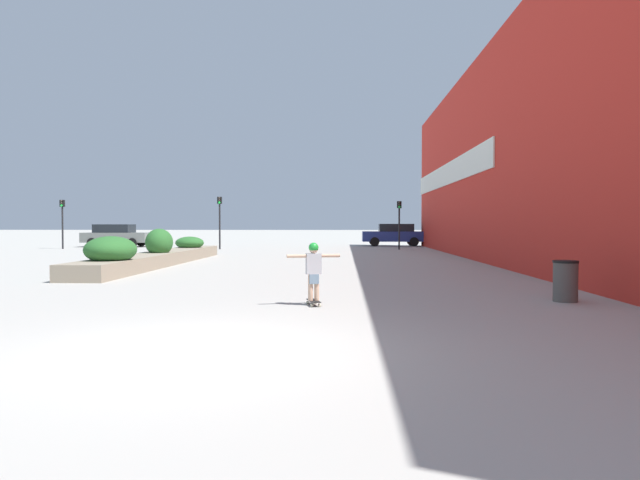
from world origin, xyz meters
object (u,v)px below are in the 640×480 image
Objects in this scene: trash_bin at (565,281)px; car_leftmost at (116,235)px; traffic_light_far_left at (62,215)px; car_center_left at (522,235)px; traffic_light_right at (399,216)px; traffic_light_left at (220,213)px; skateboarder at (314,265)px; skateboard at (314,302)px; car_center_right at (394,234)px.

car_leftmost reaches higher than trash_bin.
trash_bin is 0.27× the size of traffic_light_far_left.
traffic_light_right is (-9.99, -7.22, 1.37)m from car_center_left.
traffic_light_far_left is at bearing 133.28° from trash_bin.
skateboarder is at bearing -73.58° from traffic_light_left.
car_leftmost is at bearing 156.38° from traffic_light_left.
car_center_left is at bearing 51.44° from skateboard.
trash_bin is at bearing -178.31° from car_center_right.
traffic_light_far_left reaches higher than car_center_left.
trash_bin is at bearing -46.72° from traffic_light_far_left.
skateboard is at bearing 172.06° from car_center_right.
car_leftmost reaches higher than skateboarder.
traffic_light_right is (11.56, 0.10, -0.18)m from traffic_light_left.
car_leftmost is (-15.68, 28.76, 0.03)m from skateboarder.
traffic_light_left reaches higher than skateboarder.
skateboarder is 1.34× the size of trash_bin.
traffic_light_right is at bearing -0.27° from traffic_light_far_left.
car_center_right is 1.36× the size of traffic_light_left.
car_center_left is 1.42× the size of traffic_light_far_left.
traffic_light_left is (-11.77, -6.12, 1.46)m from car_center_right.
skateboard is at bearing -171.72° from trash_bin.
traffic_light_left is at bearing 108.76° from car_center_left.
trash_bin is 0.26× the size of traffic_light_left.
traffic_light_far_left reaches higher than car_center_right.
trash_bin is 34.96m from car_leftmost.
car_leftmost is 1.50× the size of traffic_light_right.
traffic_light_right is at bearing 65.63° from skateboard.
traffic_light_left is (8.27, -3.62, 1.48)m from car_leftmost.
traffic_light_far_left is at bearing 178.87° from traffic_light_left.
car_leftmost is at bearing 97.12° from car_center_right.
traffic_light_far_left reaches higher than traffic_light_right.
car_center_left is (14.14, 32.46, 0.70)m from skateboard.
car_leftmost is (-20.94, 27.99, 0.40)m from trash_bin.
trash_bin is (5.26, 0.77, -0.37)m from skateboarder.
traffic_light_left reaches higher than skateboard.
traffic_light_left reaches higher than car_leftmost.
car_center_left is (29.82, 3.70, -0.06)m from car_leftmost.
car_leftmost is 1.01× the size of car_center_right.
traffic_light_far_left is at bearing 110.19° from skateboarder.
skateboard is 0.13× the size of car_leftmost.
traffic_light_left reaches higher than traffic_light_right.
skateboard is 31.57m from car_center_right.
traffic_light_right is at bearing 65.63° from skateboarder.
skateboarder is at bearing 156.46° from car_center_left.
traffic_light_right reaches higher than car_center_left.
trash_bin is 32.92m from car_center_left.
trash_bin is 0.19× the size of car_center_right.
car_leftmost is at bearing 103.57° from skateboarder.
traffic_light_right is 22.04m from traffic_light_far_left.
traffic_light_left is (-7.41, 25.14, 1.52)m from skateboarder.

